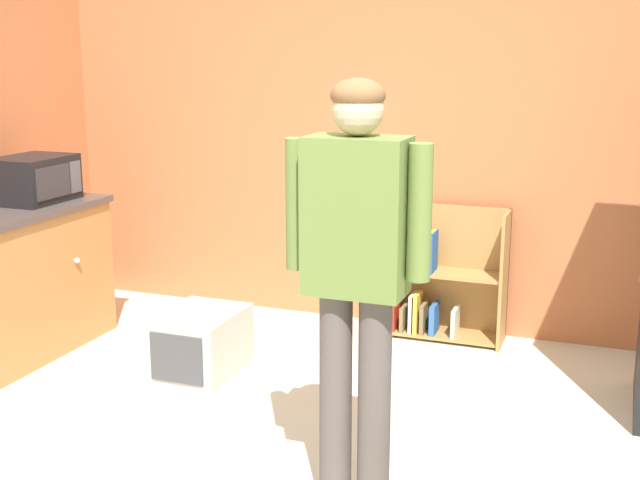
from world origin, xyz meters
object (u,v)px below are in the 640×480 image
bookshelf (434,282)px  microwave (34,179)px  pet_carrier (201,343)px  standing_person (356,262)px

bookshelf → microwave: (-2.30, -0.95, 0.68)m
bookshelf → microwave: bearing=-157.6°
pet_carrier → microwave: bearing=173.5°
standing_person → microwave: standing_person is taller
bookshelf → microwave: 2.58m
bookshelf → microwave: size_ratio=1.77×
pet_carrier → bookshelf: bearing=44.5°
microwave → standing_person: bearing=-25.9°
standing_person → pet_carrier: 1.87m
bookshelf → standing_person: standing_person is taller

